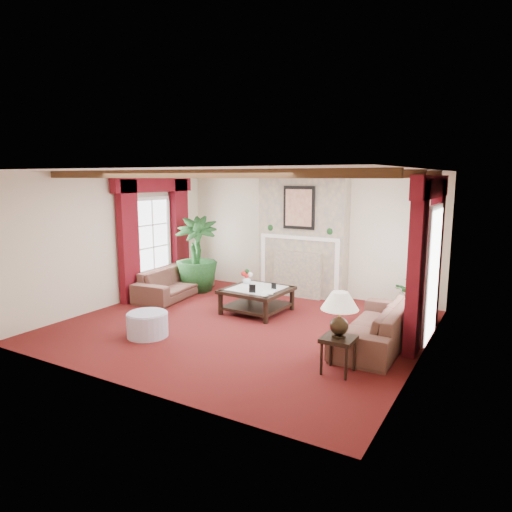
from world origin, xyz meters
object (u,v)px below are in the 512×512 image
Objects in this scene: sofa_right at (376,318)px; coffee_table at (257,300)px; sofa_left at (175,277)px; side_table at (338,355)px; ottoman at (148,325)px; potted_palm at (197,270)px.

coffee_table is at bearing -103.64° from sofa_right.
sofa_left is 4.99m from side_table.
sofa_left reaches higher than ottoman.
sofa_right is at bearing -10.32° from coffee_table.
ottoman is (1.17, -2.87, -0.28)m from potted_palm.
sofa_left is 4.74m from sofa_right.
potted_palm is at bearing 148.72° from side_table.
sofa_right is 3.70m from ottoman.
ottoman is (1.31, -2.29, -0.22)m from sofa_left.
ottoman is at bearing -66.53° from sofa_right.
ottoman is at bearing -110.54° from coffee_table.
coffee_table is (2.05, -0.79, -0.24)m from potted_palm.
sofa_right is 4.72m from potted_palm.
potted_palm is (-4.53, 1.35, 0.04)m from sofa_right.
sofa_left is at bearing 119.90° from ottoman.
sofa_right is at bearing -16.62° from potted_palm.
side_table is (4.53, -2.08, -0.17)m from sofa_left.
ottoman is (-3.36, -1.52, -0.24)m from sofa_right.
coffee_table is 1.72× the size of ottoman.
sofa_right reaches higher than side_table.
potted_palm is at bearing -107.44° from sofa_right.
potted_palm is at bearing 112.11° from ottoman.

